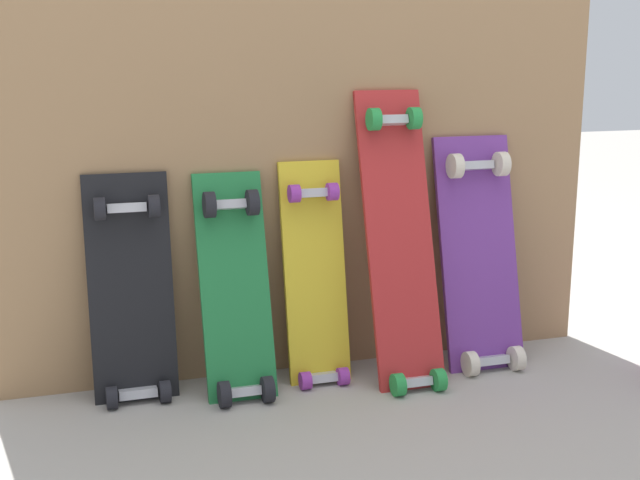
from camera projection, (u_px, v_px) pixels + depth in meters
name	position (u px, v px, depth m)	size (l,w,h in m)	color
ground_plane	(313.00, 372.00, 2.47)	(12.00, 12.00, 0.00)	#9E9991
plywood_wall_panel	(305.00, 66.00, 2.35)	(1.77, 0.04, 1.74)	#99724C
skateboard_black	(132.00, 300.00, 2.25)	(0.22, 0.17, 0.67)	black
skateboard_green	(236.00, 297.00, 2.29)	(0.19, 0.25, 0.66)	#1E7238
skateboard_yellow	(315.00, 285.00, 2.38)	(0.18, 0.19, 0.69)	gold
skateboard_red	(401.00, 250.00, 2.37)	(0.19, 0.32, 0.87)	#B22626
skateboard_purple	(480.00, 263.00, 2.50)	(0.24, 0.25, 0.73)	#6B338C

